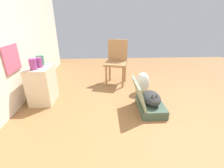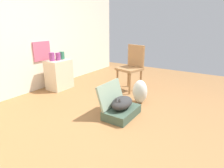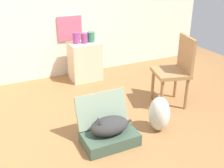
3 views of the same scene
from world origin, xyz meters
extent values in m
plane|color=olive|center=(0.00, 0.00, 0.00)|extent=(7.68, 7.68, 0.00)
cube|color=beige|center=(0.00, 2.26, 1.30)|extent=(6.40, 0.12, 2.60)
cube|color=#C05670|center=(0.51, 2.19, 0.84)|extent=(0.43, 0.02, 0.42)
cube|color=#384C3D|center=(0.23, -0.02, 0.07)|extent=(0.61, 0.39, 0.14)
cube|color=gray|center=(0.23, 0.19, 0.33)|extent=(0.61, 0.15, 0.39)
ellipsoid|color=#2D2D2D|center=(0.23, -0.02, 0.23)|extent=(0.44, 0.28, 0.19)
sphere|color=#2D2D2D|center=(0.10, -0.02, 0.27)|extent=(0.10, 0.10, 0.10)
cone|color=#2D2D2D|center=(0.10, -0.05, 0.33)|extent=(0.05, 0.05, 0.05)
cone|color=#2D2D2D|center=(0.10, 0.01, 0.33)|extent=(0.05, 0.05, 0.05)
cylinder|color=#2D2D2D|center=(0.42, 0.02, 0.18)|extent=(0.20, 0.03, 0.07)
ellipsoid|color=silver|center=(0.88, -0.03, 0.22)|extent=(0.24, 0.27, 0.44)
cube|color=beige|center=(0.64, 1.85, 0.33)|extent=(0.51, 0.39, 0.65)
cylinder|color=#8C387A|center=(0.51, 1.88, 0.74)|extent=(0.11, 0.11, 0.18)
cylinder|color=#2D7051|center=(0.77, 1.86, 0.74)|extent=(0.13, 0.13, 0.17)
cylinder|color=#8C387A|center=(0.64, 1.83, 0.73)|extent=(0.11, 0.11, 0.16)
cylinder|color=olive|center=(1.26, 0.70, 0.23)|extent=(0.04, 0.04, 0.46)
cylinder|color=olive|center=(1.17, 0.34, 0.23)|extent=(0.04, 0.04, 0.46)
cylinder|color=olive|center=(1.61, 0.60, 0.23)|extent=(0.04, 0.04, 0.46)
cylinder|color=olive|center=(1.51, 0.25, 0.23)|extent=(0.04, 0.04, 0.46)
cube|color=olive|center=(1.39, 0.47, 0.48)|extent=(0.55, 0.56, 0.05)
cube|color=olive|center=(1.58, 0.42, 0.74)|extent=(0.15, 0.44, 0.47)
camera|label=1|loc=(-1.98, 0.74, 1.44)|focal=25.08mm
camera|label=2|loc=(-2.10, -1.34, 1.40)|focal=29.81mm
camera|label=3|loc=(-0.84, -2.30, 1.86)|focal=43.38mm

